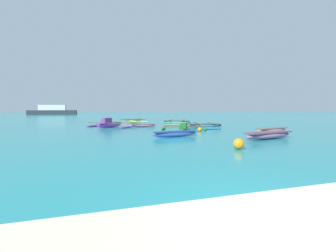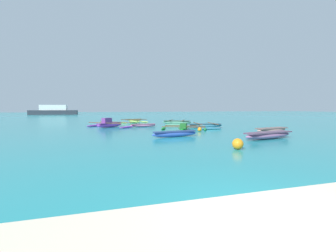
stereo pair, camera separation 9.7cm
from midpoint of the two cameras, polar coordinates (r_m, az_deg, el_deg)
ground_plane at (r=4.67m, az=25.89°, el=-20.99°), size 240.00×240.00×0.00m
moored_boat_0 at (r=15.89m, az=24.31°, el=-2.09°), size 4.09×1.55×0.46m
moored_boat_1 at (r=27.15m, az=2.34°, el=0.90°), size 3.49×3.91×0.55m
moored_boat_2 at (r=15.50m, az=1.92°, el=-1.94°), size 3.41×0.93×0.41m
moored_boat_3 at (r=20.51m, az=4.20°, el=-0.41°), size 4.40×3.44×0.63m
moored_boat_4 at (r=20.47m, az=24.97°, el=-0.85°), size 3.46×1.49×0.37m
moored_boat_5 at (r=30.38m, az=-8.54°, el=1.21°), size 3.91×3.24×0.51m
moored_boat_6 at (r=24.02m, az=-14.52°, el=0.45°), size 4.88×4.82×0.99m
moored_boat_7 at (r=23.00m, az=9.49°, el=0.11°), size 3.59×4.17×0.48m
moored_boat_8 at (r=23.99m, az=-6.22°, el=0.22°), size 2.85×0.91×0.31m
mooring_buoy_0 at (r=19.29m, az=8.19°, el=-0.85°), size 0.36×0.36×0.36m
mooring_buoy_1 at (r=11.34m, az=17.52°, el=-4.34°), size 0.53×0.53×0.53m
distant_ferry at (r=77.48m, az=-27.02°, el=3.49°), size 13.58×2.99×2.99m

